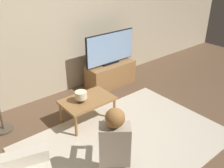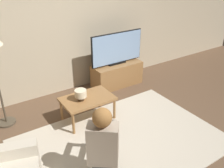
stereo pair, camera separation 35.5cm
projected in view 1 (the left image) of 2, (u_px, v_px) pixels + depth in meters
ground_plane at (126, 142)px, 3.53m from camera, size 10.00×10.00×0.00m
wall_back at (52, 25)px, 4.26m from camera, size 10.00×0.06×2.60m
rug at (126, 142)px, 3.52m from camera, size 2.79×1.91×0.02m
tv_stand at (111, 74)px, 5.01m from camera, size 1.00×0.41×0.46m
tv at (110, 48)px, 4.77m from camera, size 1.12×0.08×0.63m
coffee_table at (87, 102)px, 3.83m from camera, size 0.79×0.52×0.40m
person_kneeling at (115, 146)px, 2.71m from camera, size 0.69×0.79×0.96m
table_lamp at (81, 96)px, 3.70m from camera, size 0.18×0.18×0.17m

